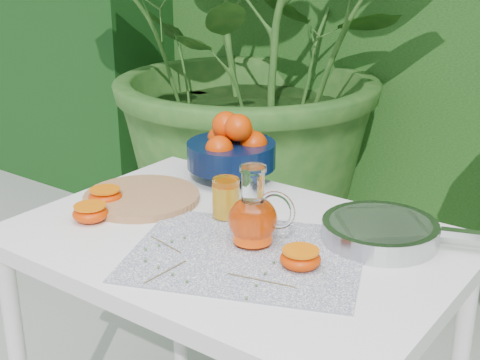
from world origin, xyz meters
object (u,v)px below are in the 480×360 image
Objects in this scene: cutting_board at (142,198)px; fruit_bowl at (232,149)px; saute_pan at (382,231)px; white_table at (235,268)px; juice_pitcher at (254,217)px.

cutting_board is 0.29m from fruit_bowl.
fruit_bowl is 0.55× the size of saute_pan.
white_table is 0.34m from saute_pan.
cutting_board is 0.63× the size of saute_pan.
fruit_bowl is at bearing 133.17° from juice_pitcher.
white_table is at bearing -148.85° from saute_pan.
white_table is 5.59× the size of juice_pitcher.
fruit_bowl is (-0.23, 0.30, 0.17)m from white_table.
fruit_bowl is 0.42m from juice_pitcher.
white_table is at bearing 169.42° from juice_pitcher.
juice_pitcher is (0.29, -0.31, -0.02)m from fruit_bowl.
juice_pitcher reaches higher than white_table.
saute_pan is at bearing 13.13° from cutting_board.
cutting_board is at bearing 173.89° from juice_pitcher.
saute_pan reaches higher than white_table.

